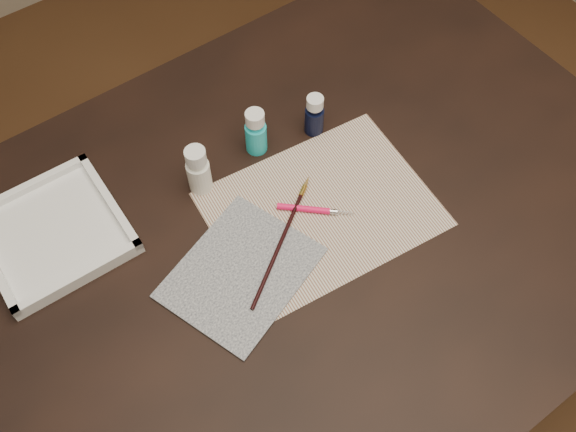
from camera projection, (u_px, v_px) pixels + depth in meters
ground at (288, 378)px, 1.69m from camera, size 3.50×3.50×0.02m
table at (288, 321)px, 1.36m from camera, size 1.30×0.90×0.75m
paper at (321, 209)px, 1.07m from camera, size 0.39×0.31×0.00m
canvas at (241, 272)px, 1.00m from camera, size 0.27×0.25×0.00m
paint_bottle_white at (198, 170)px, 1.05m from camera, size 0.05×0.05×0.10m
paint_bottle_cyan at (256, 131)px, 1.10m from camera, size 0.05×0.05×0.09m
paint_bottle_navy at (314, 115)px, 1.12m from camera, size 0.05×0.05×0.08m
paintbrush at (282, 238)px, 1.03m from camera, size 0.22×0.15×0.01m
craft_knife at (316, 210)px, 1.06m from camera, size 0.10×0.10×0.01m
palette_tray at (53, 232)px, 1.03m from camera, size 0.22×0.22×0.03m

